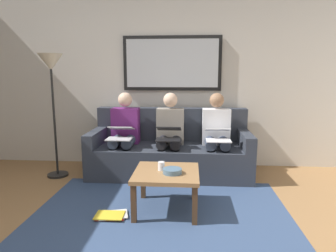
{
  "coord_description": "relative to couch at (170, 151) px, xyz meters",
  "views": [
    {
      "loc": [
        -0.28,
        2.06,
        1.42
      ],
      "look_at": [
        0.0,
        -1.7,
        0.75
      ],
      "focal_mm": 32.44,
      "sensor_mm": 36.0,
      "label": 1
    }
  ],
  "objects": [
    {
      "name": "bowl",
      "position": [
        -0.11,
        1.28,
        0.13
      ],
      "size": [
        0.19,
        0.19,
        0.05
      ],
      "primitive_type": "cylinder",
      "color": "slate",
      "rests_on": "coffee_table"
    },
    {
      "name": "person_middle",
      "position": [
        0.0,
        0.07,
        0.3
      ],
      "size": [
        0.38,
        0.58,
        1.14
      ],
      "color": "gray",
      "rests_on": "couch"
    },
    {
      "name": "laptop_silver",
      "position": [
        0.64,
        0.31,
        0.32
      ],
      "size": [
        0.32,
        0.37,
        0.16
      ],
      "color": "silver"
    },
    {
      "name": "wall_rear",
      "position": [
        0.0,
        -0.48,
        0.99
      ],
      "size": [
        6.0,
        0.12,
        2.6
      ],
      "primitive_type": "cube",
      "color": "beige",
      "rests_on": "ground_plane"
    },
    {
      "name": "laptop_white",
      "position": [
        -0.64,
        0.31,
        0.32
      ],
      "size": [
        0.31,
        0.37,
        0.16
      ],
      "color": "white"
    },
    {
      "name": "person_left",
      "position": [
        -0.64,
        0.07,
        0.3
      ],
      "size": [
        0.38,
        0.58,
        1.14
      ],
      "color": "silver",
      "rests_on": "couch"
    },
    {
      "name": "framed_mirror",
      "position": [
        0.0,
        -0.39,
        1.24
      ],
      "size": [
        1.45,
        0.05,
        0.8
      ],
      "color": "black"
    },
    {
      "name": "standing_lamp",
      "position": [
        1.55,
        0.27,
        1.06
      ],
      "size": [
        0.32,
        0.32,
        1.66
      ],
      "color": "black",
      "rests_on": "ground_plane"
    },
    {
      "name": "cup",
      "position": [
        0.01,
        1.19,
        0.15
      ],
      "size": [
        0.07,
        0.07,
        0.09
      ],
      "primitive_type": "cylinder",
      "color": "silver",
      "rests_on": "coffee_table"
    },
    {
      "name": "magazine_stack",
      "position": [
        0.49,
        1.42,
        -0.29
      ],
      "size": [
        0.33,
        0.27,
        0.03
      ],
      "color": "red",
      "rests_on": "ground_plane"
    },
    {
      "name": "laptop_black",
      "position": [
        0.0,
        0.3,
        0.32
      ],
      "size": [
        0.32,
        0.38,
        0.17
      ],
      "color": "black"
    },
    {
      "name": "area_rug",
      "position": [
        0.0,
        1.27,
        -0.31
      ],
      "size": [
        2.6,
        1.8,
        0.01
      ],
      "primitive_type": "cube",
      "color": "#33476B",
      "rests_on": "ground_plane"
    },
    {
      "name": "couch",
      "position": [
        0.0,
        0.0,
        0.0
      ],
      "size": [
        2.2,
        0.9,
        0.9
      ],
      "color": "#2D333D",
      "rests_on": "ground_plane"
    },
    {
      "name": "coffee_table",
      "position": [
        -0.04,
        1.22,
        0.05
      ],
      "size": [
        0.66,
        0.66,
        0.42
      ],
      "color": "olive",
      "rests_on": "ground_plane"
    },
    {
      "name": "person_right",
      "position": [
        0.64,
        0.07,
        0.3
      ],
      "size": [
        0.38,
        0.58,
        1.14
      ],
      "color": "#66236B",
      "rests_on": "couch"
    }
  ]
}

